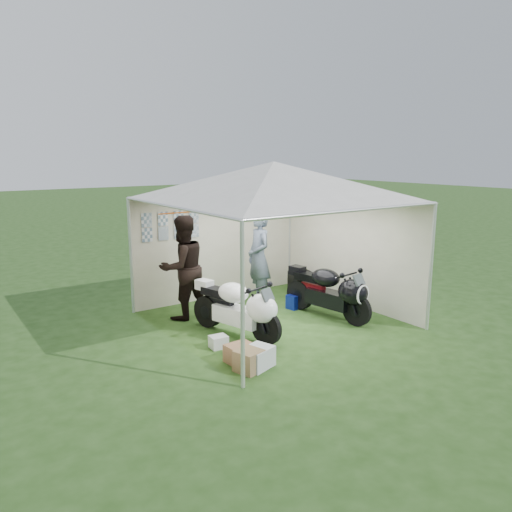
% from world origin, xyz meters
% --- Properties ---
extents(ground, '(80.00, 80.00, 0.00)m').
position_xyz_m(ground, '(0.00, 0.00, 0.00)').
color(ground, '#234415').
rests_on(ground, ground).
extents(canopy_tent, '(5.66, 5.66, 3.00)m').
position_xyz_m(canopy_tent, '(-0.00, 0.03, 2.58)').
color(canopy_tent, silver).
rests_on(canopy_tent, ground).
extents(motorcycle_white, '(0.79, 1.93, 0.97)m').
position_xyz_m(motorcycle_white, '(-0.97, -0.35, 0.54)').
color(motorcycle_white, black).
rests_on(motorcycle_white, ground).
extents(motorcycle_black, '(0.63, 2.00, 0.99)m').
position_xyz_m(motorcycle_black, '(1.02, -0.53, 0.55)').
color(motorcycle_black, black).
rests_on(motorcycle_black, ground).
extents(paddock_stand, '(0.42, 0.30, 0.29)m').
position_xyz_m(paddock_stand, '(0.88, 0.37, 0.15)').
color(paddock_stand, '#152AC3').
rests_on(paddock_stand, ground).
extents(person_dark_jacket, '(1.05, 0.86, 2.01)m').
position_xyz_m(person_dark_jacket, '(-1.31, 1.12, 1.00)').
color(person_dark_jacket, black).
rests_on(person_dark_jacket, ground).
extents(person_blue_jacket, '(0.60, 0.79, 1.97)m').
position_xyz_m(person_blue_jacket, '(0.49, 1.16, 0.99)').
color(person_blue_jacket, slate).
rests_on(person_blue_jacket, ground).
extents(equipment_box, '(0.58, 0.51, 0.49)m').
position_xyz_m(equipment_box, '(1.70, 1.21, 0.25)').
color(equipment_box, black).
rests_on(equipment_box, ground).
extents(crate_0, '(0.55, 0.49, 0.31)m').
position_xyz_m(crate_0, '(-1.46, -1.57, 0.16)').
color(crate_0, silver).
rests_on(crate_0, ground).
extents(crate_1, '(0.44, 0.44, 0.32)m').
position_xyz_m(crate_1, '(-1.64, -1.61, 0.16)').
color(crate_1, olive).
rests_on(crate_1, ground).
extents(crate_2, '(0.30, 0.26, 0.20)m').
position_xyz_m(crate_2, '(-1.55, -0.58, 0.10)').
color(crate_2, silver).
rests_on(crate_2, ground).
extents(crate_3, '(0.43, 0.32, 0.28)m').
position_xyz_m(crate_3, '(-1.57, -1.24, 0.14)').
color(crate_3, '#855F42').
rests_on(crate_3, ground).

